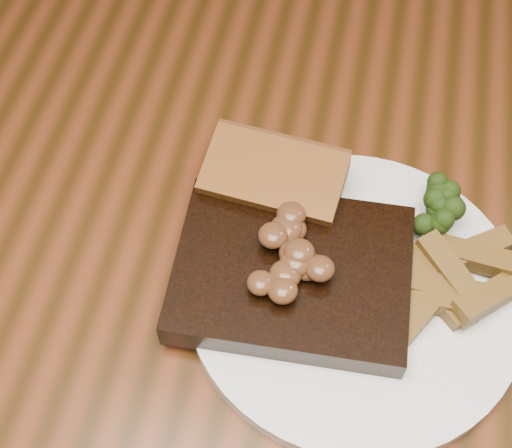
{
  "coord_description": "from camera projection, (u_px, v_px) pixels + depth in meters",
  "views": [
    {
      "loc": [
        0.05,
        -0.31,
        1.29
      ],
      "look_at": [
        -0.02,
        0.01,
        0.78
      ],
      "focal_mm": 50.0,
      "sensor_mm": 36.0,
      "label": 1
    }
  ],
  "objects": [
    {
      "name": "dining_table",
      "position": [
        272.0,
        304.0,
        0.7
      ],
      "size": [
        1.6,
        0.9,
        0.75
      ],
      "color": "#552511",
      "rests_on": "ground"
    },
    {
      "name": "chair_far",
      "position": [
        441.0,
        8.0,
        1.21
      ],
      "size": [
        0.52,
        0.52,
        0.87
      ],
      "rotation": [
        0.0,
        0.0,
        2.81
      ],
      "color": "black",
      "rests_on": "ground"
    },
    {
      "name": "garlic_bread",
      "position": [
        273.0,
        191.0,
        0.63
      ],
      "size": [
        0.13,
        0.08,
        0.03
      ],
      "primitive_type": "cube",
      "rotation": [
        0.0,
        0.0,
        -0.1
      ],
      "color": "brown",
      "rests_on": "plate"
    },
    {
      "name": "plate",
      "position": [
        354.0,
        293.0,
        0.6
      ],
      "size": [
        0.31,
        0.31,
        0.01
      ],
      "primitive_type": "cylinder",
      "rotation": [
        0.0,
        0.0,
        0.12
      ],
      "color": "white",
      "rests_on": "dining_table"
    },
    {
      "name": "steak_bone",
      "position": [
        277.0,
        350.0,
        0.56
      ],
      "size": [
        0.14,
        0.02,
        0.02
      ],
      "primitive_type": "cube",
      "rotation": [
        0.0,
        0.0,
        0.04
      ],
      "color": "beige",
      "rests_on": "plate"
    },
    {
      "name": "mushroom_pile",
      "position": [
        299.0,
        255.0,
        0.56
      ],
      "size": [
        0.08,
        0.08,
        0.03
      ],
      "primitive_type": null,
      "color": "#522B19",
      "rests_on": "steak"
    },
    {
      "name": "broccoli_cluster",
      "position": [
        442.0,
        207.0,
        0.62
      ],
      "size": [
        0.06,
        0.06,
        0.04
      ],
      "primitive_type": null,
      "color": "#1D360C",
      "rests_on": "plate"
    },
    {
      "name": "potato_wedges",
      "position": [
        451.0,
        298.0,
        0.58
      ],
      "size": [
        0.1,
        0.1,
        0.02
      ],
      "primitive_type": null,
      "color": "brown",
      "rests_on": "plate"
    },
    {
      "name": "steak",
      "position": [
        292.0,
        274.0,
        0.59
      ],
      "size": [
        0.2,
        0.15,
        0.03
      ],
      "primitive_type": "cube",
      "rotation": [
        0.0,
        0.0,
        0.04
      ],
      "color": "black",
      "rests_on": "plate"
    }
  ]
}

